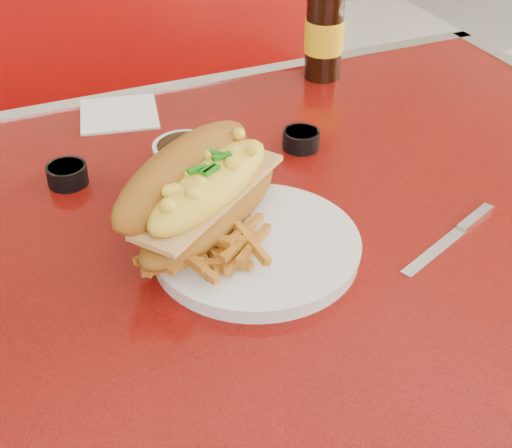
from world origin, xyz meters
name	(u,v)px	position (x,y,z in m)	size (l,w,h in m)	color
diner_table	(254,321)	(0.00, 0.00, 0.61)	(1.23, 0.83, 0.77)	red
booth_bench_far	(123,206)	(0.00, 0.81, 0.29)	(1.20, 0.51, 0.90)	#970D0A
dinner_plate	(256,246)	(-0.02, -0.06, 0.78)	(0.26, 0.26, 0.02)	silver
mac_hoagie	(201,189)	(-0.06, 0.00, 0.83)	(0.27, 0.24, 0.11)	#9A5D18
fries_pile	(206,242)	(-0.08, -0.05, 0.80)	(0.11, 0.10, 0.03)	orange
fork	(302,228)	(0.04, -0.05, 0.79)	(0.03, 0.13, 0.00)	silver
gravy_ramekin	(186,159)	(-0.04, 0.13, 0.79)	(0.11, 0.11, 0.05)	silver
sauce_cup_left	(67,174)	(-0.19, 0.17, 0.78)	(0.06, 0.06, 0.03)	black
sauce_cup_right	(301,139)	(0.13, 0.14, 0.78)	(0.06, 0.06, 0.03)	black
beer_bottle	(325,22)	(0.27, 0.34, 0.86)	(0.07, 0.07, 0.25)	black
knife	(457,233)	(0.21, -0.12, 0.77)	(0.17, 0.08, 0.01)	silver
paper_napkin	(119,114)	(-0.08, 0.34, 0.77)	(0.11, 0.11, 0.00)	white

